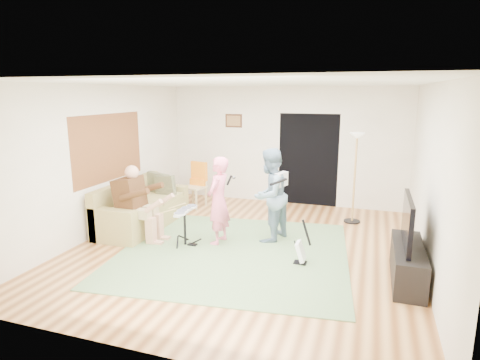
% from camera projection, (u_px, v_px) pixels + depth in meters
% --- Properties ---
extents(floor, '(6.00, 6.00, 0.00)m').
position_uv_depth(floor, '(245.00, 247.00, 6.77)').
color(floor, brown).
rests_on(floor, ground).
extents(walls, '(5.50, 6.00, 2.70)m').
position_uv_depth(walls, '(245.00, 169.00, 6.48)').
color(walls, silver).
rests_on(walls, floor).
extents(ceiling, '(6.00, 6.00, 0.00)m').
position_uv_depth(ceiling, '(246.00, 83.00, 6.19)').
color(ceiling, white).
rests_on(ceiling, walls).
extents(window_blinds, '(0.00, 2.05, 2.05)m').
position_uv_depth(window_blinds, '(109.00, 148.00, 7.48)').
color(window_blinds, brown).
rests_on(window_blinds, walls).
extents(doorway, '(2.10, 0.00, 2.10)m').
position_uv_depth(doorway, '(308.00, 160.00, 9.15)').
color(doorway, black).
rests_on(doorway, walls).
extents(picture_frame, '(0.42, 0.03, 0.32)m').
position_uv_depth(picture_frame, '(234.00, 121.00, 9.52)').
color(picture_frame, '#3F2314').
rests_on(picture_frame, walls).
extents(area_rug, '(4.00, 3.84, 0.02)m').
position_uv_depth(area_rug, '(233.00, 252.00, 6.55)').
color(area_rug, '#5A7B4B').
rests_on(area_rug, floor).
extents(sofa, '(0.89, 2.16, 0.88)m').
position_uv_depth(sofa, '(140.00, 211.00, 7.80)').
color(sofa, '#9B8B4D').
rests_on(sofa, floor).
extents(drummer, '(0.87, 0.48, 1.33)m').
position_uv_depth(drummer, '(139.00, 211.00, 7.02)').
color(drummer, '#492A14').
rests_on(drummer, sofa).
extents(drum_kit, '(0.36, 0.64, 0.66)m').
position_uv_depth(drum_kit, '(185.00, 229.00, 6.80)').
color(drum_kit, black).
rests_on(drum_kit, floor).
extents(singer, '(0.41, 0.58, 1.51)m').
position_uv_depth(singer, '(218.00, 201.00, 6.80)').
color(singer, '#EE6787').
rests_on(singer, floor).
extents(microphone, '(0.06, 0.06, 0.24)m').
position_uv_depth(microphone, '(229.00, 180.00, 6.66)').
color(microphone, black).
rests_on(microphone, singer).
extents(guitarist, '(0.83, 0.95, 1.63)m').
position_uv_depth(guitarist, '(270.00, 195.00, 6.93)').
color(guitarist, slate).
rests_on(guitarist, floor).
extents(guitar_held, '(0.28, 0.61, 0.26)m').
position_uv_depth(guitar_held, '(281.00, 179.00, 6.81)').
color(guitar_held, silver).
rests_on(guitar_held, guitarist).
extents(guitar_spare, '(0.26, 0.23, 0.71)m').
position_uv_depth(guitar_spare, '(301.00, 251.00, 6.06)').
color(guitar_spare, black).
rests_on(guitar_spare, floor).
extents(torchiere_lamp, '(0.32, 0.32, 1.80)m').
position_uv_depth(torchiere_lamp, '(356.00, 162.00, 7.83)').
color(torchiere_lamp, black).
rests_on(torchiere_lamp, floor).
extents(dining_chair, '(0.51, 0.53, 1.02)m').
position_uv_depth(dining_chair, '(195.00, 191.00, 9.11)').
color(dining_chair, '#CFBB87').
rests_on(dining_chair, floor).
extents(tv_cabinet, '(0.40, 1.40, 0.50)m').
position_uv_depth(tv_cabinet, '(408.00, 263.00, 5.52)').
color(tv_cabinet, black).
rests_on(tv_cabinet, floor).
extents(television, '(0.06, 1.13, 0.67)m').
position_uv_depth(television, '(408.00, 222.00, 5.41)').
color(television, black).
rests_on(television, tv_cabinet).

